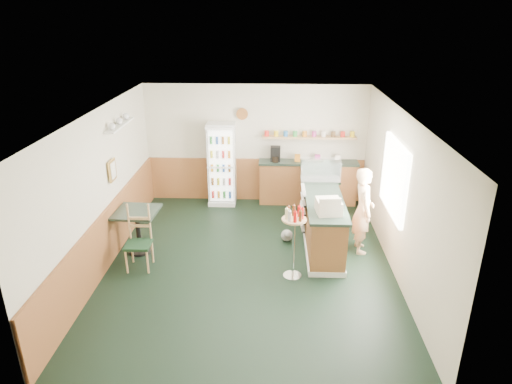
# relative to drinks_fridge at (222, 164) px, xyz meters

# --- Properties ---
(ground) EXTENTS (6.00, 6.00, 0.00)m
(ground) POSITION_rel_drinks_fridge_xyz_m (0.76, -2.74, -0.94)
(ground) COLOR black
(ground) RESTS_ON ground
(room_envelope) EXTENTS (5.04, 6.02, 2.72)m
(room_envelope) POSITION_rel_drinks_fridge_xyz_m (0.53, -2.01, 0.59)
(room_envelope) COLOR beige
(room_envelope) RESTS_ON ground
(service_counter) EXTENTS (0.68, 3.01, 1.01)m
(service_counter) POSITION_rel_drinks_fridge_xyz_m (2.11, -1.67, -0.48)
(service_counter) COLOR #935D2F
(service_counter) RESTS_ON ground
(back_counter) EXTENTS (2.24, 0.42, 1.69)m
(back_counter) POSITION_rel_drinks_fridge_xyz_m (1.95, 0.06, -0.39)
(back_counter) COLOR #935D2F
(back_counter) RESTS_ON ground
(drinks_fridge) EXTENTS (0.62, 0.53, 1.88)m
(drinks_fridge) POSITION_rel_drinks_fridge_xyz_m (0.00, 0.00, 0.00)
(drinks_fridge) COLOR white
(drinks_fridge) RESTS_ON ground
(display_case) EXTENTS (0.78, 0.41, 0.44)m
(display_case) POSITION_rel_drinks_fridge_xyz_m (2.11, -1.20, 0.29)
(display_case) COLOR silver
(display_case) RESTS_ON service_counter
(cash_register) EXTENTS (0.44, 0.46, 0.23)m
(cash_register) POSITION_rel_drinks_fridge_xyz_m (2.11, -2.72, 0.19)
(cash_register) COLOR beige
(cash_register) RESTS_ON service_counter
(shopkeeper) EXTENTS (0.41, 0.55, 1.62)m
(shopkeeper) POSITION_rel_drinks_fridge_xyz_m (2.81, -2.16, -0.13)
(shopkeeper) COLOR tan
(shopkeeper) RESTS_ON ground
(condiment_stand) EXTENTS (0.40, 0.40, 1.26)m
(condiment_stand) POSITION_rel_drinks_fridge_xyz_m (1.52, -3.12, -0.10)
(condiment_stand) COLOR silver
(condiment_stand) RESTS_ON ground
(newspaper_rack) EXTENTS (0.09, 0.44, 0.88)m
(newspaper_rack) POSITION_rel_drinks_fridge_xyz_m (1.76, -1.77, -0.27)
(newspaper_rack) COLOR black
(newspaper_rack) RESTS_ON ground
(cafe_table) EXTENTS (0.79, 0.79, 0.83)m
(cafe_table) POSITION_rel_drinks_fridge_xyz_m (-1.29, -2.39, -0.35)
(cafe_table) COLOR black
(cafe_table) RESTS_ON ground
(cafe_chair) EXTENTS (0.43, 0.43, 1.13)m
(cafe_chair) POSITION_rel_drinks_fridge_xyz_m (-1.13, -2.86, -0.35)
(cafe_chair) COLOR black
(cafe_chair) RESTS_ON ground
(dog_doorstop) EXTENTS (0.23, 0.30, 0.28)m
(dog_doorstop) POSITION_rel_drinks_fridge_xyz_m (1.45, -1.88, -0.81)
(dog_doorstop) COLOR gray
(dog_doorstop) RESTS_ON ground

